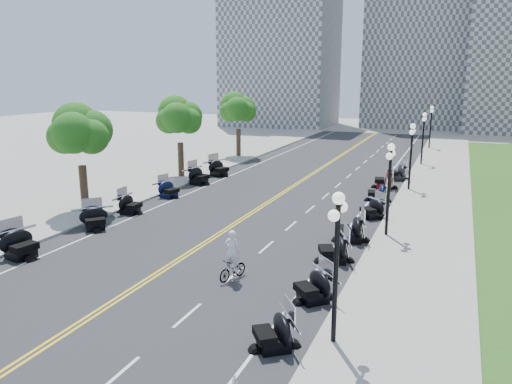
% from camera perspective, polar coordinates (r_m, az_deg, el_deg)
% --- Properties ---
extents(ground, '(160.00, 160.00, 0.00)m').
position_cam_1_polar(ground, '(26.78, -5.25, -5.45)').
color(ground, gray).
extents(road, '(16.00, 90.00, 0.01)m').
position_cam_1_polar(road, '(35.59, 2.15, -0.71)').
color(road, '#333335').
rests_on(road, ground).
extents(centerline_yellow_a, '(0.12, 90.00, 0.00)m').
position_cam_1_polar(centerline_yellow_a, '(35.63, 1.97, -0.68)').
color(centerline_yellow_a, yellow).
rests_on(centerline_yellow_a, road).
extents(centerline_yellow_b, '(0.12, 90.00, 0.00)m').
position_cam_1_polar(centerline_yellow_b, '(35.55, 2.34, -0.71)').
color(centerline_yellow_b, yellow).
rests_on(centerline_yellow_b, road).
extents(edge_line_north, '(0.12, 90.00, 0.00)m').
position_cam_1_polar(edge_line_north, '(34.00, 12.34, -1.65)').
color(edge_line_north, white).
rests_on(edge_line_north, road).
extents(edge_line_south, '(0.12, 90.00, 0.00)m').
position_cam_1_polar(edge_line_south, '(38.19, -6.90, 0.18)').
color(edge_line_south, white).
rests_on(edge_line_south, road).
extents(lane_dash_3, '(0.12, 2.00, 0.00)m').
position_cam_1_polar(lane_dash_3, '(16.00, -15.42, -19.46)').
color(lane_dash_3, white).
rests_on(lane_dash_3, road).
extents(lane_dash_4, '(0.12, 2.00, 0.00)m').
position_cam_1_polar(lane_dash_4, '(18.86, -7.84, -13.77)').
color(lane_dash_4, white).
rests_on(lane_dash_4, road).
extents(lane_dash_5, '(0.12, 2.00, 0.00)m').
position_cam_1_polar(lane_dash_5, '(22.08, -2.60, -9.51)').
color(lane_dash_5, white).
rests_on(lane_dash_5, road).
extents(lane_dash_6, '(0.12, 2.00, 0.00)m').
position_cam_1_polar(lane_dash_6, '(25.53, 1.18, -6.31)').
color(lane_dash_6, white).
rests_on(lane_dash_6, road).
extents(lane_dash_7, '(0.12, 2.00, 0.00)m').
position_cam_1_polar(lane_dash_7, '(29.11, 4.02, -3.87)').
color(lane_dash_7, white).
rests_on(lane_dash_7, road).
extents(lane_dash_8, '(0.12, 2.00, 0.00)m').
position_cam_1_polar(lane_dash_8, '(32.79, 6.21, -1.97)').
color(lane_dash_8, white).
rests_on(lane_dash_8, road).
extents(lane_dash_9, '(0.12, 2.00, 0.00)m').
position_cam_1_polar(lane_dash_9, '(36.54, 7.95, -0.45)').
color(lane_dash_9, white).
rests_on(lane_dash_9, road).
extents(lane_dash_10, '(0.12, 2.00, 0.00)m').
position_cam_1_polar(lane_dash_10, '(40.33, 9.37, 0.79)').
color(lane_dash_10, white).
rests_on(lane_dash_10, road).
extents(lane_dash_11, '(0.12, 2.00, 0.00)m').
position_cam_1_polar(lane_dash_11, '(44.17, 10.55, 1.81)').
color(lane_dash_11, white).
rests_on(lane_dash_11, road).
extents(lane_dash_12, '(0.12, 2.00, 0.00)m').
position_cam_1_polar(lane_dash_12, '(48.03, 11.53, 2.67)').
color(lane_dash_12, white).
rests_on(lane_dash_12, road).
extents(lane_dash_13, '(0.12, 2.00, 0.00)m').
position_cam_1_polar(lane_dash_13, '(51.91, 12.37, 3.40)').
color(lane_dash_13, white).
rests_on(lane_dash_13, road).
extents(lane_dash_14, '(0.12, 2.00, 0.00)m').
position_cam_1_polar(lane_dash_14, '(55.80, 13.10, 4.03)').
color(lane_dash_14, white).
rests_on(lane_dash_14, road).
extents(lane_dash_15, '(0.12, 2.00, 0.00)m').
position_cam_1_polar(lane_dash_15, '(59.72, 13.73, 4.57)').
color(lane_dash_15, white).
rests_on(lane_dash_15, road).
extents(lane_dash_16, '(0.12, 2.00, 0.00)m').
position_cam_1_polar(lane_dash_16, '(63.64, 14.28, 5.05)').
color(lane_dash_16, white).
rests_on(lane_dash_16, road).
extents(lane_dash_17, '(0.12, 2.00, 0.00)m').
position_cam_1_polar(lane_dash_17, '(67.57, 14.77, 5.47)').
color(lane_dash_17, white).
rests_on(lane_dash_17, road).
extents(lane_dash_18, '(0.12, 2.00, 0.00)m').
position_cam_1_polar(lane_dash_18, '(71.51, 15.21, 5.85)').
color(lane_dash_18, white).
rests_on(lane_dash_18, road).
extents(lane_dash_19, '(0.12, 2.00, 0.00)m').
position_cam_1_polar(lane_dash_19, '(75.45, 15.60, 6.18)').
color(lane_dash_19, white).
rests_on(lane_dash_19, road).
extents(sidewalk_north, '(5.00, 90.00, 0.15)m').
position_cam_1_polar(sidewalk_north, '(33.58, 19.24, -2.17)').
color(sidewalk_north, '#9E9991').
rests_on(sidewalk_north, ground).
extents(sidewalk_south, '(5.00, 90.00, 0.15)m').
position_cam_1_polar(sidewalk_south, '(40.29, -12.01, 0.76)').
color(sidewalk_south, '#9E9991').
rests_on(sidewalk_south, ground).
extents(distant_block_a, '(18.00, 14.00, 26.00)m').
position_cam_1_polar(distant_block_a, '(89.70, 2.87, 15.98)').
color(distant_block_a, gray).
rests_on(distant_block_a, ground).
extents(distant_block_b, '(16.00, 12.00, 30.00)m').
position_cam_1_polar(distant_block_b, '(91.05, 18.00, 16.60)').
color(distant_block_b, gray).
rests_on(distant_block_b, ground).
extents(street_lamp_1, '(0.50, 1.20, 4.90)m').
position_cam_1_polar(street_lamp_1, '(15.96, 9.12, -8.76)').
color(street_lamp_1, black).
rests_on(street_lamp_1, sidewalk_north).
extents(street_lamp_2, '(0.50, 1.20, 4.90)m').
position_cam_1_polar(street_lamp_2, '(27.32, 14.92, 0.19)').
color(street_lamp_2, black).
rests_on(street_lamp_2, sidewalk_north).
extents(street_lamp_3, '(0.50, 1.20, 4.90)m').
position_cam_1_polar(street_lamp_3, '(39.06, 17.27, 3.84)').
color(street_lamp_3, black).
rests_on(street_lamp_3, sidewalk_north).
extents(street_lamp_4, '(0.50, 1.20, 4.90)m').
position_cam_1_polar(street_lamp_4, '(50.92, 18.53, 5.79)').
color(street_lamp_4, black).
rests_on(street_lamp_4, sidewalk_north).
extents(street_lamp_5, '(0.50, 1.20, 4.90)m').
position_cam_1_polar(street_lamp_5, '(62.84, 19.32, 7.00)').
color(street_lamp_5, black).
rests_on(street_lamp_5, sidewalk_north).
extents(tree_2, '(4.80, 4.80, 9.20)m').
position_cam_1_polar(tree_2, '(33.00, -19.47, 5.84)').
color(tree_2, '#235619').
rests_on(tree_2, sidewalk_south).
extents(tree_3, '(4.80, 4.80, 9.20)m').
position_cam_1_polar(tree_3, '(42.67, -8.72, 7.93)').
color(tree_3, '#235619').
rests_on(tree_3, sidewalk_south).
extents(tree_4, '(4.80, 4.80, 9.20)m').
position_cam_1_polar(tree_4, '(53.29, -2.04, 9.08)').
color(tree_4, '#235619').
rests_on(tree_4, sidewalk_south).
extents(motorcycle_n_3, '(2.59, 2.59, 1.29)m').
position_cam_1_polar(motorcycle_n_3, '(16.40, 2.02, -15.51)').
color(motorcycle_n_3, black).
rests_on(motorcycle_n_3, road).
extents(motorcycle_n_4, '(2.73, 2.73, 1.35)m').
position_cam_1_polar(motorcycle_n_4, '(19.60, 6.54, -10.51)').
color(motorcycle_n_4, black).
rests_on(motorcycle_n_4, road).
extents(motorcycle_n_5, '(2.69, 2.69, 1.43)m').
position_cam_1_polar(motorcycle_n_5, '(23.62, 8.88, -6.31)').
color(motorcycle_n_5, black).
rests_on(motorcycle_n_5, road).
extents(motorcycle_n_6, '(2.74, 2.74, 1.53)m').
position_cam_1_polar(motorcycle_n_6, '(26.63, 10.74, -4.02)').
color(motorcycle_n_6, black).
rests_on(motorcycle_n_6, road).
extents(motorcycle_n_7, '(2.66, 2.66, 1.32)m').
position_cam_1_polar(motorcycle_n_7, '(31.24, 13.17, -1.78)').
color(motorcycle_n_7, black).
rests_on(motorcycle_n_7, road).
extents(motorcycle_n_8, '(2.34, 2.34, 1.40)m').
position_cam_1_polar(motorcycle_n_8, '(35.57, 13.71, 0.07)').
color(motorcycle_n_8, black).
rests_on(motorcycle_n_8, road).
extents(motorcycle_n_9, '(2.48, 2.48, 1.54)m').
position_cam_1_polar(motorcycle_n_9, '(39.83, 14.44, 1.51)').
color(motorcycle_n_9, '#590A0C').
rests_on(motorcycle_n_9, road).
extents(motorcycle_n_10, '(2.74, 2.74, 1.52)m').
position_cam_1_polar(motorcycle_n_10, '(43.21, 15.83, 2.30)').
color(motorcycle_n_10, black).
rests_on(motorcycle_n_10, road).
extents(motorcycle_s_4, '(2.57, 2.57, 1.52)m').
position_cam_1_polar(motorcycle_s_4, '(26.36, -25.38, -5.27)').
color(motorcycle_s_4, black).
rests_on(motorcycle_s_4, road).
extents(motorcycle_s_5, '(2.81, 2.81, 1.39)m').
position_cam_1_polar(motorcycle_s_5, '(29.65, -18.00, -2.81)').
color(motorcycle_s_5, black).
rests_on(motorcycle_s_5, road).
extents(motorcycle_s_6, '(2.01, 2.01, 1.34)m').
position_cam_1_polar(motorcycle_s_6, '(32.44, -14.21, -1.26)').
color(motorcycle_s_6, black).
rests_on(motorcycle_s_6, road).
extents(motorcycle_s_7, '(2.27, 2.27, 1.32)m').
position_cam_1_polar(motorcycle_s_7, '(36.19, -9.95, 0.41)').
color(motorcycle_s_7, black).
rests_on(motorcycle_s_7, road).
extents(motorcycle_s_8, '(2.50, 2.50, 1.54)m').
position_cam_1_polar(motorcycle_s_8, '(40.26, -6.56, 1.96)').
color(motorcycle_s_8, black).
rests_on(motorcycle_s_8, road).
extents(motorcycle_s_9, '(2.77, 2.77, 1.55)m').
position_cam_1_polar(motorcycle_s_9, '(43.43, -4.29, 2.84)').
color(motorcycle_s_9, black).
rests_on(motorcycle_s_9, road).
extents(bicycle, '(0.93, 1.65, 0.96)m').
position_cam_1_polar(bicycle, '(21.53, -2.70, -8.79)').
color(bicycle, '#A51414').
rests_on(bicycle, road).
extents(cyclist_rider, '(0.68, 0.45, 1.86)m').
position_cam_1_polar(cyclist_rider, '(21.04, -2.74, -5.22)').
color(cyclist_rider, silver).
rests_on(cyclist_rider, bicycle).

